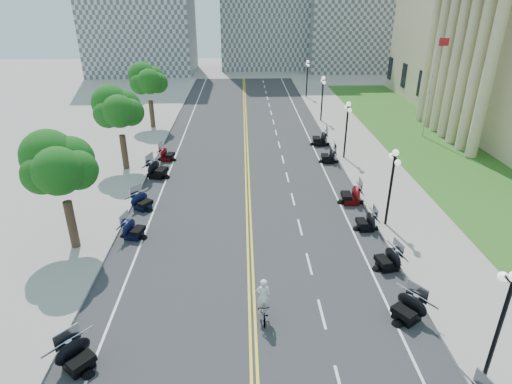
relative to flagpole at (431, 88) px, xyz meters
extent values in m
plane|color=gray|center=(-18.00, -22.00, -5.00)|extent=(160.00, 160.00, 0.00)
cube|color=#333335|center=(-18.00, -12.00, -5.00)|extent=(16.00, 90.00, 0.01)
cube|color=yellow|center=(-18.12, -12.00, -4.99)|extent=(0.12, 90.00, 0.00)
cube|color=yellow|center=(-17.88, -12.00, -4.99)|extent=(0.12, 90.00, 0.00)
cube|color=white|center=(-11.60, -12.00, -4.99)|extent=(0.12, 90.00, 0.00)
cube|color=white|center=(-24.40, -12.00, -4.99)|extent=(0.12, 90.00, 0.00)
cube|color=white|center=(-14.80, -26.00, -4.99)|extent=(0.12, 2.00, 0.00)
cube|color=white|center=(-14.80, -22.00, -4.99)|extent=(0.12, 2.00, 0.00)
cube|color=white|center=(-14.80, -18.00, -4.99)|extent=(0.12, 2.00, 0.00)
cube|color=white|center=(-14.80, -14.00, -4.99)|extent=(0.12, 2.00, 0.00)
cube|color=white|center=(-14.80, -10.00, -4.99)|extent=(0.12, 2.00, 0.00)
cube|color=white|center=(-14.80, -6.00, -4.99)|extent=(0.12, 2.00, 0.00)
cube|color=white|center=(-14.80, -2.00, -4.99)|extent=(0.12, 2.00, 0.00)
cube|color=white|center=(-14.80, 2.00, -4.99)|extent=(0.12, 2.00, 0.00)
cube|color=white|center=(-14.80, 6.00, -4.99)|extent=(0.12, 2.00, 0.00)
cube|color=white|center=(-14.80, 10.00, -4.99)|extent=(0.12, 2.00, 0.00)
cube|color=white|center=(-14.80, 14.00, -4.99)|extent=(0.12, 2.00, 0.00)
cube|color=white|center=(-14.80, 18.00, -4.99)|extent=(0.12, 2.00, 0.00)
cube|color=white|center=(-14.80, 22.00, -4.99)|extent=(0.12, 2.00, 0.00)
cube|color=white|center=(-14.80, 26.00, -4.99)|extent=(0.12, 2.00, 0.00)
cube|color=white|center=(-14.80, 30.00, -4.99)|extent=(0.12, 2.00, 0.00)
cube|color=#9E9991|center=(-7.50, -12.00, -4.92)|extent=(5.00, 90.00, 0.15)
cube|color=#9E9991|center=(-28.50, -12.00, -4.92)|extent=(5.00, 90.00, 0.15)
cube|color=#356023|center=(-0.50, -4.00, -4.95)|extent=(9.00, 60.00, 0.10)
cube|color=gray|center=(4.00, 43.00, 6.00)|extent=(20.00, 14.00, 22.00)
imported|color=#A51414|center=(-17.51, -26.23, -4.50)|extent=(0.55, 1.68, 1.00)
imported|color=silver|center=(-17.51, -26.23, -3.09)|extent=(0.67, 0.44, 1.83)
camera|label=1|loc=(-18.33, -41.28, 8.41)|focal=30.00mm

